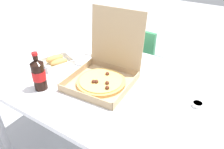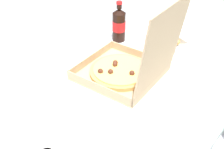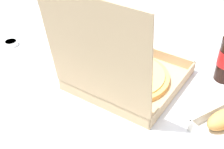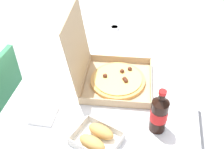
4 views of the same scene
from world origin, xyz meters
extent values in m
cube|color=white|center=(0.00, 0.00, 0.70)|extent=(1.47, 0.90, 0.03)
cylinder|color=#B7B7BC|center=(0.66, -0.38, 0.34)|extent=(0.05, 0.05, 0.68)
cube|color=tan|center=(0.00, -0.05, 0.71)|extent=(0.37, 0.37, 0.01)
cube|color=tan|center=(0.01, -0.22, 0.74)|extent=(0.34, 0.03, 0.04)
cube|color=tan|center=(-0.17, -0.06, 0.74)|extent=(0.03, 0.34, 0.04)
cube|color=tan|center=(0.17, -0.04, 0.74)|extent=(0.03, 0.34, 0.04)
cube|color=tan|center=(-0.02, 0.12, 0.74)|extent=(0.34, 0.03, 0.04)
cube|color=tan|center=(-0.02, 0.14, 0.93)|extent=(0.35, 0.08, 0.34)
cylinder|color=tan|center=(0.00, -0.05, 0.73)|extent=(0.28, 0.28, 0.02)
cylinder|color=#EAC666|center=(0.00, -0.05, 0.74)|extent=(0.25, 0.25, 0.01)
sphere|color=#562819|center=(0.08, -0.10, 0.75)|extent=(0.02, 0.02, 0.02)
sphere|color=#562819|center=(0.05, -0.06, 0.75)|extent=(0.02, 0.02, 0.02)
sphere|color=#562819|center=(-0.01, -0.09, 0.75)|extent=(0.02, 0.02, 0.02)
sphere|color=#562819|center=(0.00, 0.02, 0.75)|extent=(0.02, 0.02, 0.02)
sphere|color=#562819|center=(-0.02, -0.10, 0.75)|extent=(0.02, 0.02, 0.02)
cube|color=silver|center=(-0.34, 0.06, 0.73)|extent=(0.14, 0.06, 0.03)
cube|color=silver|center=(-0.31, -0.05, 0.73)|extent=(0.07, 0.18, 0.03)
ellipsoid|color=tan|center=(-0.34, -0.03, 0.74)|extent=(0.10, 0.13, 0.05)
cube|color=white|center=(0.35, -0.28, 0.71)|extent=(0.21, 0.16, 0.00)
cylinder|color=white|center=(0.52, 0.06, 0.72)|extent=(0.06, 0.06, 0.02)
cylinder|color=#DBBC66|center=(0.52, 0.06, 0.73)|extent=(0.05, 0.05, 0.01)
camera|label=1|loc=(0.62, -0.90, 1.45)|focal=35.53mm
camera|label=2|loc=(0.83, 0.58, 1.44)|focal=43.93mm
camera|label=3|loc=(-0.48, 0.66, 1.38)|focal=49.38mm
camera|label=4|loc=(-1.01, -0.20, 1.64)|focal=42.53mm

